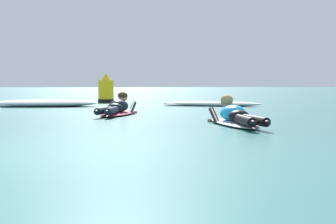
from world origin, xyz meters
name	(u,v)px	position (x,y,z in m)	size (l,w,h in m)	color
ground_plane	(64,108)	(0.00, 10.00, 0.00)	(120.00, 120.00, 0.00)	#387A75
surfer_near	(235,117)	(3.12, 3.21, 0.14)	(0.57, 2.73, 0.53)	silver
surfer_far	(117,109)	(1.32, 6.34, 0.13)	(1.16, 2.56, 0.53)	#E54C66
whitewater_front	(44,103)	(-0.59, 10.79, 0.10)	(3.10, 1.24, 0.21)	white
whitewater_mid_left	(212,104)	(4.28, 10.52, 0.07)	(2.98, 1.59, 0.15)	white
channel_marker_buoy	(106,91)	(1.24, 13.85, 0.40)	(0.55, 0.55, 1.01)	yellow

